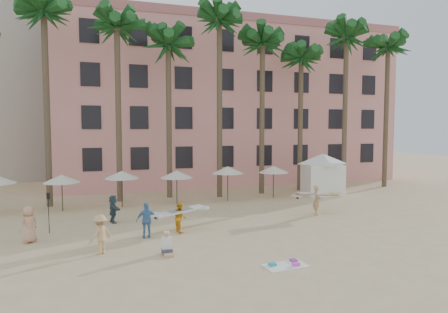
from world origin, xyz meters
name	(u,v)px	position (x,y,z in m)	size (l,w,h in m)	color
ground	(252,252)	(0.00, 0.00, 0.00)	(120.00, 120.00, 0.00)	#D1B789
pink_hotel	(223,107)	(7.00, 26.00, 8.00)	(35.00, 14.00, 16.00)	pink
palm_row	(188,37)	(0.51, 15.00, 12.97)	(44.40, 5.40, 16.30)	brown
umbrella_row	(150,174)	(-3.00, 12.50, 2.33)	(22.50, 2.70, 2.73)	#332B23
cabana	(322,170)	(11.87, 13.10, 2.07)	(5.34, 5.34, 3.50)	white
beach_towel	(286,265)	(0.66, -2.13, 0.03)	(1.88, 1.15, 0.14)	white
carrier_yellow	(317,199)	(7.03, 5.98, 1.07)	(2.93, 0.85, 1.95)	tan
carrier_white	(180,216)	(-2.45, 4.47, 0.91)	(3.09, 1.66, 1.68)	orange
beachgoers	(99,221)	(-6.68, 4.59, 0.90)	(6.79, 7.42, 1.88)	#5184BD
paddle	(49,208)	(-9.27, 6.46, 1.41)	(0.18, 0.04, 2.23)	black
seated_man	(167,247)	(-3.80, 0.87, 0.35)	(0.45, 0.79, 1.03)	#3F3F4C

